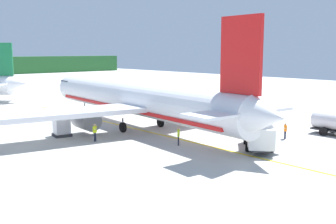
# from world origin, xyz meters

# --- Properties ---
(airliner_foreground) EXTENTS (34.57, 41.74, 11.90)m
(airliner_foreground) POSITION_xyz_m (28.63, 21.02, 3.39)
(airliner_foreground) COLOR white
(airliner_foreground) RESTS_ON ground
(service_truck_fuel) EXTENTS (6.11, 5.72, 2.42)m
(service_truck_fuel) POSITION_xyz_m (30.67, 5.45, 1.42)
(service_truck_fuel) COLOR white
(service_truck_fuel) RESTS_ON ground
(cargo_container_near) EXTENTS (1.99, 1.99, 2.10)m
(cargo_container_near) POSITION_xyz_m (19.86, 22.90, 1.00)
(cargo_container_near) COLOR #333338
(cargo_container_near) RESTS_ON ground
(crew_marshaller) EXTENTS (0.57, 0.41, 1.79)m
(crew_marshaller) POSITION_xyz_m (21.19, 18.41, 1.06)
(crew_marshaller) COLOR #191E33
(crew_marshaller) RESTS_ON ground
(crew_loader_left) EXTENTS (0.47, 0.49, 1.79)m
(crew_loader_left) POSITION_xyz_m (26.24, 11.53, 1.06)
(crew_loader_left) COLOR #191E33
(crew_loader_left) RESTS_ON ground
(crew_loader_right) EXTENTS (0.48, 0.49, 1.67)m
(crew_loader_right) POSITION_xyz_m (36.38, 6.26, 0.98)
(crew_loader_right) COLOR #191E33
(crew_loader_right) RESTS_ON ground
(apron_guide_line) EXTENTS (0.30, 60.00, 0.01)m
(apron_guide_line) POSITION_xyz_m (28.19, 16.59, 0.01)
(apron_guide_line) COLOR yellow
(apron_guide_line) RESTS_ON ground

